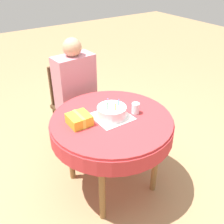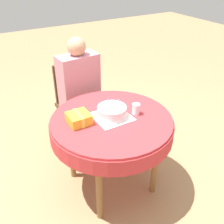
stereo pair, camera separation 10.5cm
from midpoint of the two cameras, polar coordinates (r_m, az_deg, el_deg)
name	(u,v)px [view 2 (the right image)]	position (r m, az deg, el deg)	size (l,w,h in m)	color
ground_plane	(112,183)	(2.50, 1.17, -15.13)	(12.00, 12.00, 0.00)	#A37F56
dining_table	(112,127)	(2.09, 1.35, -3.39)	(0.98, 0.98, 0.71)	#BC3338
chair	(77,101)	(2.77, -6.47, 2.37)	(0.43, 0.43, 0.87)	#4C331E
person	(80,85)	(2.60, -5.81, 5.77)	(0.40, 0.31, 1.17)	tan
napkin	(112,116)	(2.06, 1.43, -1.00)	(0.28, 0.28, 0.00)	white
birthday_cake	(112,112)	(2.04, 1.44, 0.05)	(0.23, 0.23, 0.14)	white
drinking_glass	(136,109)	(2.09, 6.69, 0.62)	(0.06, 0.06, 0.09)	silver
gift_box	(79,118)	(1.98, -5.74, -1.43)	(0.16, 0.17, 0.09)	gold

